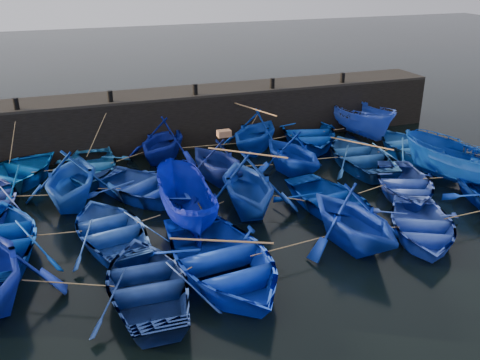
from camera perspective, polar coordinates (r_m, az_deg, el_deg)
name	(u,v)px	position (r m, az deg, el deg)	size (l,w,h in m)	color
ground	(271,233)	(18.44, 3.36, -5.64)	(120.00, 120.00, 0.00)	black
quay_wall	(192,117)	(27.25, -5.19, 6.69)	(26.00, 2.50, 2.50)	black
quay_top	(191,92)	(26.92, -5.29, 9.37)	(26.00, 2.50, 0.12)	black
bollard_0	(16,104)	(25.23, -22.77, 7.51)	(0.24, 0.24, 0.50)	black
bollard_1	(110,96)	(25.31, -13.68, 8.68)	(0.24, 0.24, 0.50)	black
bollard_2	(195,89)	(26.00, -4.81, 9.60)	(0.24, 0.24, 0.50)	black
bollard_3	(272,83)	(27.27, 3.46, 10.26)	(0.24, 0.24, 0.50)	black
bollard_4	(343,78)	(29.03, 10.88, 10.68)	(0.24, 0.24, 0.50)	black
boat_0	(8,175)	(23.65, -23.51, 0.49)	(3.84, 5.37, 1.11)	#024698
boat_1	(89,167)	(23.55, -15.77, 1.32)	(3.37, 4.72, 0.98)	#195DA5
boat_2	(162,140)	(24.63, -8.28, 4.24)	(3.37, 3.91, 2.06)	navy
boat_3	(255,131)	(25.57, 1.59, 5.21)	(3.43, 3.98, 2.09)	#0936BC
boat_4	(308,133)	(27.10, 7.24, 5.00)	(3.92, 5.49, 1.14)	navy
boat_5	(360,119)	(28.52, 12.69, 6.37)	(1.89, 5.02, 1.94)	blue
boat_7	(71,177)	(20.90, -17.54, 0.31)	(3.78, 4.38, 2.31)	#1240A7
boat_8	(144,187)	(21.06, -10.18, -0.72)	(3.41, 4.76, 0.99)	#1E3F9F
boat_9	(217,160)	(22.16, -2.42, 2.18)	(3.20, 3.71, 1.95)	navy
boat_10	(293,152)	(23.03, 5.63, 3.02)	(3.33, 3.87, 2.04)	#052595
boat_11	(360,155)	(24.59, 12.71, 2.61)	(3.56, 4.98, 1.03)	navy
boat_12	(413,147)	(26.36, 17.99, 3.40)	(3.54, 4.95, 1.03)	blue
boat_14	(111,229)	(18.17, -13.65, -5.07)	(3.27, 4.57, 0.95)	#1F47AB
boat_15	(185,202)	(18.60, -5.85, -2.40)	(1.73, 4.59, 1.78)	#030F8E
boat_16	(247,183)	(19.40, 0.76, -0.35)	(3.75, 4.35, 2.29)	#1036A1
boat_17	(332,200)	(19.95, 9.79, -2.12)	(3.28, 4.58, 0.95)	#002990
boat_18	(404,184)	(22.07, 17.13, -0.37)	(3.23, 4.51, 0.94)	#2943A7
boat_19	(463,164)	(23.37, 22.67, 1.54)	(1.94, 5.14, 1.99)	navy
boat_21	(148,282)	(15.17, -9.83, -10.66)	(3.40, 4.75, 0.99)	navy
boat_22	(222,260)	(15.72, -1.97, -8.52)	(4.16, 5.81, 1.21)	#0C31D4
boat_23	(353,217)	(17.47, 11.98, -3.88)	(3.51, 4.08, 2.15)	#0B299D
boat_24	(422,225)	(18.90, 18.82, -4.62)	(3.17, 4.43, 0.92)	blue
wooden_crate	(224,133)	(21.88, -1.72, 4.99)	(0.55, 0.36, 0.26)	brown
mooring_ropes	(222,162)	(22.20, -1.92, 1.97)	(17.03, 11.84, 2.10)	tan
loose_oars	(277,153)	(20.83, 4.02, 2.86)	(10.91, 11.97, 1.32)	#99724C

